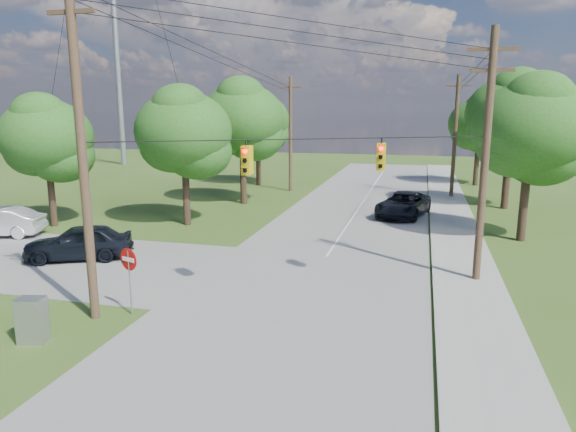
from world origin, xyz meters
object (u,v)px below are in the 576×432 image
(pole_ne, at_px, (486,154))
(do_not_enter_sign, at_px, (129,267))
(car_cross_dark, at_px, (79,242))
(pole_sw, at_px, (81,142))
(car_main_north, at_px, (403,204))
(pole_north_w, at_px, (291,134))
(control_cabinet, at_px, (32,320))
(pole_north_e, at_px, (455,136))

(pole_ne, xyz_separation_m, do_not_enter_sign, (-12.40, -7.00, -3.67))
(pole_ne, xyz_separation_m, car_cross_dark, (-18.60, -1.52, -4.57))
(pole_sw, bearing_deg, car_main_north, 64.52)
(pole_north_w, height_order, car_cross_dark, pole_north_w)
(pole_sw, bearing_deg, control_cabinet, -107.17)
(car_cross_dark, relative_size, car_main_north, 0.86)
(do_not_enter_sign, bearing_deg, pole_north_e, 85.48)
(pole_ne, bearing_deg, pole_north_w, 122.29)
(pole_ne, relative_size, do_not_enter_sign, 4.23)
(pole_sw, height_order, car_main_north, pole_sw)
(pole_sw, xyz_separation_m, pole_ne, (13.50, 7.60, -0.76))
(pole_north_e, distance_m, do_not_enter_sign, 31.72)
(car_main_north, bearing_deg, pole_north_e, 81.01)
(pole_north_e, xyz_separation_m, do_not_enter_sign, (-12.40, -29.00, -3.33))
(car_main_north, bearing_deg, control_cabinet, -101.52)
(car_cross_dark, xyz_separation_m, car_main_north, (14.99, 14.68, -0.04))
(control_cabinet, bearing_deg, car_main_north, 52.99)
(pole_ne, xyz_separation_m, pole_north_w, (-13.90, 22.00, -0.34))
(pole_north_w, xyz_separation_m, car_main_north, (10.29, -8.85, -4.28))
(pole_north_e, bearing_deg, do_not_enter_sign, -113.15)
(pole_sw, relative_size, do_not_enter_sign, 4.84)
(pole_north_e, xyz_separation_m, car_cross_dark, (-18.60, -23.52, -4.24))
(pole_sw, height_order, pole_north_e, pole_sw)
(pole_ne, distance_m, control_cabinet, 17.89)
(pole_north_e, relative_size, car_main_north, 1.69)
(pole_north_e, distance_m, control_cabinet, 35.12)
(pole_north_w, bearing_deg, do_not_enter_sign, -87.04)
(pole_north_e, height_order, control_cabinet, pole_north_e)
(pole_ne, bearing_deg, car_main_north, 105.34)
(pole_ne, xyz_separation_m, car_main_north, (-3.61, 13.15, -4.62))
(car_main_north, bearing_deg, pole_sw, -102.28)
(car_cross_dark, bearing_deg, do_not_enter_sign, 23.53)
(car_cross_dark, bearing_deg, pole_ne, 69.70)
(pole_north_w, bearing_deg, pole_ne, -57.71)
(pole_north_w, distance_m, car_cross_dark, 24.36)
(pole_sw, height_order, car_cross_dark, pole_sw)
(control_cabinet, distance_m, do_not_enter_sign, 3.50)
(car_main_north, relative_size, control_cabinet, 3.98)
(car_cross_dark, distance_m, do_not_enter_sign, 8.32)
(car_main_north, bearing_deg, pole_north_w, 152.51)
(pole_sw, distance_m, do_not_enter_sign, 4.60)
(car_cross_dark, distance_m, control_cabinet, 9.40)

